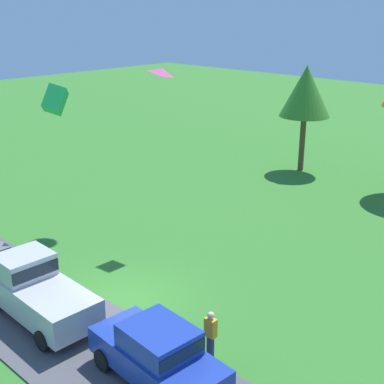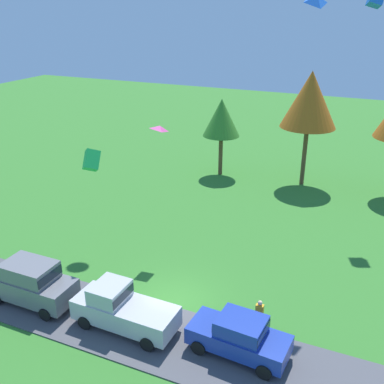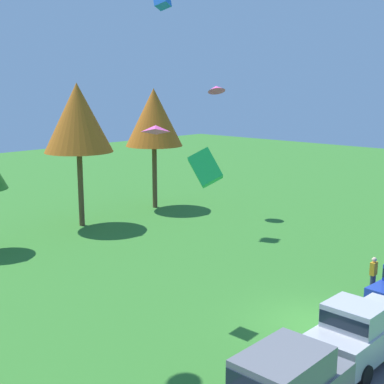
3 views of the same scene
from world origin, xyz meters
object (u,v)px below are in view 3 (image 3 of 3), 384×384
object	(u,v)px
kite_box_low_drifter	(205,168)
kite_delta_high_right	(216,89)
person_beside_suv	(373,275)
tree_center_back	(154,118)
car_pickup_far_end	(362,330)
kite_diamond_high_left	(156,129)
tree_far_left	(78,118)

from	to	relation	value
kite_box_low_drifter	kite_delta_high_right	bearing A→B (deg)	39.52
kite_box_low_drifter	kite_delta_high_right	world-z (taller)	kite_delta_high_right
person_beside_suv	kite_delta_high_right	world-z (taller)	kite_delta_high_right
tree_center_back	kite_box_low_drifter	size ratio (longest dim) A/B	8.99
car_pickup_far_end	kite_delta_high_right	size ratio (longest dim) A/B	4.03
kite_diamond_high_left	kite_delta_high_right	distance (m)	17.96
car_pickup_far_end	kite_delta_high_right	xyz separation A→B (m)	(13.10, 17.71, 7.92)
kite_delta_high_right	car_pickup_far_end	bearing A→B (deg)	-126.50
person_beside_suv	car_pickup_far_end	bearing A→B (deg)	-158.90
kite_diamond_high_left	kite_delta_high_right	size ratio (longest dim) A/B	0.70
car_pickup_far_end	kite_diamond_high_left	bearing A→B (deg)	103.65
tree_far_left	kite_delta_high_right	size ratio (longest dim) A/B	7.55
tree_far_left	kite_box_low_drifter	world-z (taller)	tree_far_left
person_beside_suv	tree_center_back	size ratio (longest dim) A/B	0.19
person_beside_suv	kite_box_low_drifter	world-z (taller)	kite_box_low_drifter
tree_far_left	kite_delta_high_right	xyz separation A→B (m)	(8.91, -4.16, 1.86)
person_beside_suv	kite_delta_high_right	distance (m)	18.82
tree_center_back	kite_diamond_high_left	xyz separation A→B (m)	(-13.22, -14.26, 0.72)
car_pickup_far_end	tree_far_left	world-z (taller)	tree_far_left
kite_delta_high_right	kite_box_low_drifter	bearing A→B (deg)	-140.48
tree_far_left	tree_center_back	distance (m)	7.11
person_beside_suv	tree_center_back	xyz separation A→B (m)	(5.29, 19.95, 6.00)
car_pickup_far_end	kite_diamond_high_left	size ratio (longest dim) A/B	5.73
car_pickup_far_end	tree_far_left	xyz separation A→B (m)	(4.19, 21.87, 6.06)
person_beside_suv	tree_far_left	size ratio (longest dim) A/B	0.18
car_pickup_far_end	tree_far_left	size ratio (longest dim) A/B	0.53
kite_diamond_high_left	kite_delta_high_right	world-z (taller)	kite_delta_high_right
tree_center_back	kite_box_low_drifter	distance (m)	23.86
person_beside_suv	kite_diamond_high_left	distance (m)	11.85
kite_diamond_high_left	kite_delta_high_right	xyz separation A→B (m)	(15.05, 9.71, 1.44)
car_pickup_far_end	kite_diamond_high_left	world-z (taller)	kite_diamond_high_left
tree_center_back	car_pickup_far_end	bearing A→B (deg)	-116.87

